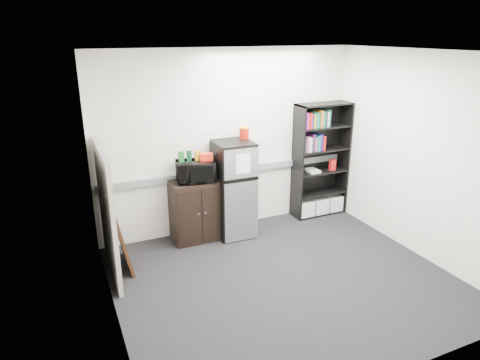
{
  "coord_description": "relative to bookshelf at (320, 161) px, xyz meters",
  "views": [
    {
      "loc": [
        -2.37,
        -3.96,
        2.9
      ],
      "look_at": [
        -0.2,
        0.9,
        1.05
      ],
      "focal_mm": 32.0,
      "sensor_mm": 36.0,
      "label": 1
    }
  ],
  "objects": [
    {
      "name": "floor",
      "position": [
        -1.53,
        -1.57,
        -0.91
      ],
      "size": [
        4.0,
        4.0,
        0.0
      ],
      "primitive_type": "plane",
      "color": "black",
      "rests_on": "ground"
    },
    {
      "name": "wall_back",
      "position": [
        -1.53,
        0.18,
        0.44
      ],
      "size": [
        4.0,
        0.02,
        2.7
      ],
      "primitive_type": "cube",
      "color": "silver",
      "rests_on": "floor"
    },
    {
      "name": "wall_right",
      "position": [
        0.47,
        -1.57,
        0.44
      ],
      "size": [
        0.02,
        3.5,
        2.7
      ],
      "primitive_type": "cube",
      "color": "silver",
      "rests_on": "floor"
    },
    {
      "name": "wall_left",
      "position": [
        -3.53,
        -1.57,
        0.44
      ],
      "size": [
        0.02,
        3.5,
        2.7
      ],
      "primitive_type": "cube",
      "color": "silver",
      "rests_on": "floor"
    },
    {
      "name": "ceiling",
      "position": [
        -1.53,
        -1.57,
        1.79
      ],
      "size": [
        4.0,
        3.5,
        0.02
      ],
      "primitive_type": "cube",
      "color": "white",
      "rests_on": "wall_back"
    },
    {
      "name": "electrical_raceway",
      "position": [
        -1.53,
        0.15,
        -0.01
      ],
      "size": [
        3.92,
        0.05,
        0.1
      ],
      "primitive_type": "cube",
      "color": "slate",
      "rests_on": "wall_back"
    },
    {
      "name": "wall_note",
      "position": [
        -1.88,
        0.18,
        0.64
      ],
      "size": [
        0.14,
        0.0,
        0.1
      ],
      "primitive_type": "cube",
      "color": "white",
      "rests_on": "wall_back"
    },
    {
      "name": "bookshelf",
      "position": [
        0.0,
        0.0,
        0.0
      ],
      "size": [
        0.9,
        0.34,
        1.85
      ],
      "color": "black",
      "rests_on": "floor"
    },
    {
      "name": "cubicle_partition",
      "position": [
        -3.43,
        -0.49,
        -0.1
      ],
      "size": [
        0.06,
        1.3,
        1.62
      ],
      "color": "gray",
      "rests_on": "floor"
    },
    {
      "name": "cabinet",
      "position": [
        -2.15,
        -0.06,
        -0.46
      ],
      "size": [
        0.72,
        0.48,
        0.9
      ],
      "color": "black",
      "rests_on": "floor"
    },
    {
      "name": "microwave",
      "position": [
        -2.15,
        -0.08,
        0.14
      ],
      "size": [
        0.58,
        0.44,
        0.29
      ],
      "primitive_type": "imported",
      "rotation": [
        0.0,
        0.0,
        -0.17
      ],
      "color": "black",
      "rests_on": "cabinet"
    },
    {
      "name": "snack_box_a",
      "position": [
        -2.34,
        -0.05,
        0.36
      ],
      "size": [
        0.07,
        0.06,
        0.15
      ],
      "primitive_type": "cube",
      "rotation": [
        0.0,
        0.0,
        0.09
      ],
      "color": "#17511C",
      "rests_on": "microwave"
    },
    {
      "name": "snack_box_b",
      "position": [
        -2.22,
        -0.05,
        0.36
      ],
      "size": [
        0.08,
        0.06,
        0.15
      ],
      "primitive_type": "cube",
      "rotation": [
        0.0,
        0.0,
        -0.23
      ],
      "color": "#0C361E",
      "rests_on": "microwave"
    },
    {
      "name": "snack_box_c",
      "position": [
        -2.1,
        -0.05,
        0.35
      ],
      "size": [
        0.07,
        0.05,
        0.14
      ],
      "primitive_type": "cube",
      "rotation": [
        0.0,
        0.0,
        -0.01
      ],
      "color": "#C68412",
      "rests_on": "microwave"
    },
    {
      "name": "snack_bag",
      "position": [
        -1.99,
        -0.1,
        0.33
      ],
      "size": [
        0.2,
        0.15,
        0.1
      ],
      "primitive_type": "cube",
      "rotation": [
        0.0,
        0.0,
        -0.28
      ],
      "color": "red",
      "rests_on": "microwave"
    },
    {
      "name": "refrigerator",
      "position": [
        -1.59,
        -0.14,
        -0.2
      ],
      "size": [
        0.55,
        0.57,
        1.43
      ],
      "rotation": [
        0.0,
        0.0,
        -0.02
      ],
      "color": "black",
      "rests_on": "floor"
    },
    {
      "name": "coffee_can",
      "position": [
        -1.37,
        -0.02,
        0.61
      ],
      "size": [
        0.14,
        0.14,
        0.19
      ],
      "color": "#9E1607",
      "rests_on": "refrigerator"
    },
    {
      "name": "framed_poster",
      "position": [
        -3.3,
        -0.43,
        -0.48
      ],
      "size": [
        0.2,
        0.68,
        0.86
      ],
      "rotation": [
        0.0,
        -0.19,
        0.0
      ],
      "color": "black",
      "rests_on": "floor"
    }
  ]
}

